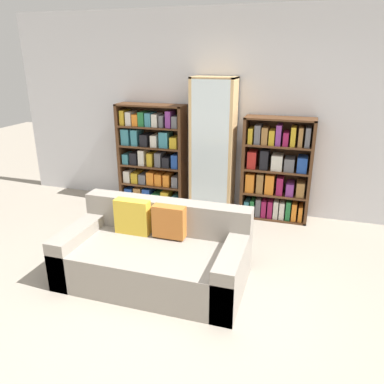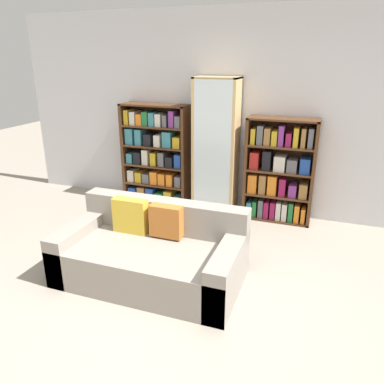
{
  "view_description": "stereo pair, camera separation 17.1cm",
  "coord_description": "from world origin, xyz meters",
  "px_view_note": "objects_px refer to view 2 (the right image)",
  "views": [
    {
      "loc": [
        1.07,
        -2.36,
        2.1
      ],
      "look_at": [
        -0.15,
        1.52,
        0.61
      ],
      "focal_mm": 35.0,
      "sensor_mm": 36.0,
      "label": 1
    },
    {
      "loc": [
        1.23,
        -2.31,
        2.1
      ],
      "look_at": [
        -0.15,
        1.52,
        0.61
      ],
      "focal_mm": 35.0,
      "sensor_mm": 36.0,
      "label": 2
    }
  ],
  "objects_px": {
    "display_cabinet": "(216,148)",
    "couch": "(152,254)",
    "bookshelf_right": "(279,173)",
    "wine_bottle": "(238,225)",
    "bookshelf_left": "(156,157)"
  },
  "relations": [
    {
      "from": "couch",
      "to": "bookshelf_right",
      "type": "height_order",
      "value": "bookshelf_right"
    },
    {
      "from": "couch",
      "to": "bookshelf_left",
      "type": "xyz_separation_m",
      "value": [
        -0.82,
        1.87,
        0.45
      ]
    },
    {
      "from": "bookshelf_left",
      "to": "wine_bottle",
      "type": "relative_size",
      "value": 3.61
    },
    {
      "from": "bookshelf_right",
      "to": "wine_bottle",
      "type": "bearing_deg",
      "value": -116.23
    },
    {
      "from": "couch",
      "to": "bookshelf_left",
      "type": "height_order",
      "value": "bookshelf_left"
    },
    {
      "from": "bookshelf_left",
      "to": "display_cabinet",
      "type": "xyz_separation_m",
      "value": [
        0.92,
        -0.02,
        0.21
      ]
    },
    {
      "from": "wine_bottle",
      "to": "display_cabinet",
      "type": "bearing_deg",
      "value": 125.12
    },
    {
      "from": "bookshelf_left",
      "to": "display_cabinet",
      "type": "relative_size",
      "value": 0.79
    },
    {
      "from": "display_cabinet",
      "to": "couch",
      "type": "bearing_deg",
      "value": -92.92
    },
    {
      "from": "display_cabinet",
      "to": "bookshelf_right",
      "type": "height_order",
      "value": "display_cabinet"
    },
    {
      "from": "bookshelf_right",
      "to": "wine_bottle",
      "type": "xyz_separation_m",
      "value": [
        -0.36,
        -0.73,
        -0.48
      ]
    },
    {
      "from": "bookshelf_left",
      "to": "display_cabinet",
      "type": "distance_m",
      "value": 0.94
    },
    {
      "from": "bookshelf_right",
      "to": "couch",
      "type": "bearing_deg",
      "value": -116.92
    },
    {
      "from": "couch",
      "to": "wine_bottle",
      "type": "height_order",
      "value": "couch"
    },
    {
      "from": "bookshelf_left",
      "to": "bookshelf_right",
      "type": "distance_m",
      "value": 1.77
    }
  ]
}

